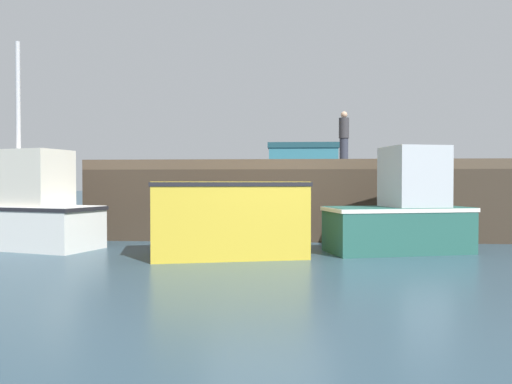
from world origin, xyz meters
name	(u,v)px	position (x,y,z in m)	size (l,w,h in m)	color
ground	(269,261)	(0.00, 0.00, -0.05)	(120.00, 160.00, 0.10)	#2D4756
pier	(323,175)	(1.39, 5.56, 1.70)	(12.44, 7.31, 2.04)	brown
fishing_boat_near_left	(20,212)	(-5.65, 1.18, 0.80)	(4.04, 2.41, 4.63)	silver
fishing_boat_near_right	(228,217)	(-0.81, 0.18, 0.78)	(3.30, 2.17, 1.49)	gold
fishing_boat_mid	(402,213)	(2.77, 1.02, 0.83)	(3.19, 2.01, 2.22)	#23564C
rowboat	(402,243)	(2.79, 1.09, 0.19)	(1.54, 1.08, 0.41)	silver
dockworker	(344,138)	(2.22, 7.33, 2.96)	(0.34, 0.34, 1.82)	#2D3342
warehouse	(303,171)	(1.63, 37.87, 2.59)	(6.51, 4.63, 5.15)	#2D6B7A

